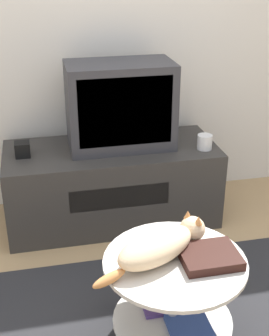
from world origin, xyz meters
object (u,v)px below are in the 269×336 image
at_px(cat, 160,245).
at_px(speaker, 22,149).
at_px(dvd_box, 209,257).
at_px(tv, 120,106).

bearing_deg(cat, speaker, 88.23).
bearing_deg(dvd_box, speaker, 122.75).
height_order(tv, cat, tv).
height_order(dvd_box, cat, cat).
bearing_deg(speaker, dvd_box, -57.25).
relative_size(tv, cat, 1.18).
height_order(tv, dvd_box, tv).
distance_m(tv, cat, 1.20).
relative_size(tv, dvd_box, 2.68).
xyz_separation_m(speaker, cat, (0.57, -1.13, -0.02)).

